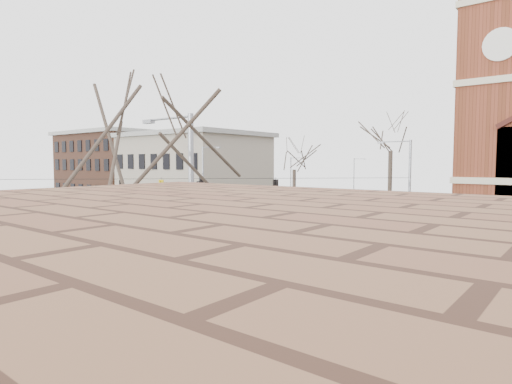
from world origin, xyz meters
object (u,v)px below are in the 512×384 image
Objects in this scene: signal_pole_se at (188,230)px; tree_nw_far at (196,157)px; tree_nw_near at (294,165)px; tree_ne at (391,145)px; signal_pole_ne at (407,194)px; streetlight_north_a at (292,183)px; streetlight_north_b at (355,179)px; tree_se at (156,178)px; signal_pole_nw at (204,184)px; parked_car_a at (454,262)px; cargo_van at (242,251)px.

tree_nw_far is at bearing 136.19° from signal_pole_se.
tree_ne is (10.13, -0.40, 1.83)m from tree_nw_near.
signal_pole_se is 0.92× the size of tree_nw_near.
signal_pole_ne is 27.48m from streetlight_north_a.
tree_nw_near is at bearing 177.74° from tree_ne.
tree_ne reaches higher than signal_pole_ne.
signal_pole_se is 0.73× the size of tree_ne.
signal_pole_ne is 5.18m from tree_ne.
tree_nw_near reaches higher than streetlight_north_b.
tree_se is (23.85, -62.40, 2.51)m from streetlight_north_b.
tree_ne is (20.32, 2.37, 3.97)m from signal_pole_nw.
parked_car_a is at bearing -37.56° from tree_ne.
signal_pole_se is 0.94× the size of tree_se.
signal_pole_nw is 0.92× the size of tree_nw_near.
streetlight_north_a is (-21.97, 39.50, -0.48)m from signal_pole_se.
streetlight_north_a is 1.00× the size of streetlight_north_b.
signal_pole_se reaches higher than streetlight_north_b.
signal_pole_ne is 1.00× the size of signal_pole_se.
tree_ne reaches higher than streetlight_north_a.
streetlight_north_a is 16.92m from tree_nw_near.
signal_pole_nw is 35.73m from tree_se.
tree_nw_far is 1.13× the size of tree_nw_near.
cargo_van is at bearing -62.23° from streetlight_north_a.
tree_nw_near reaches higher than signal_pole_nw.
tree_ne is 28.65m from tree_se.
signal_pole_se is at bearing -47.97° from cargo_van.
signal_pole_ne is 6.61m from parked_car_a.
tree_se is (4.20, -28.27, -1.94)m from tree_ne.
signal_pole_ne is 22.64m from signal_pole_nw.
tree_ne is at bearing 95.23° from signal_pole_se.
tree_nw_near is at bearing 116.55° from tree_se.
streetlight_north_a reaches higher than cargo_van.
tree_nw_far reaches higher than streetlight_north_a.
parked_car_a is 11.71m from tree_ne.
streetlight_north_a is at bearing 143.10° from signal_pole_ne.
tree_ne is at bearing 80.44° from cargo_van.
signal_pole_nw is 1.12× the size of streetlight_north_a.
signal_pole_ne is at bearing -12.54° from tree_nw_near.
streetlight_north_b is at bearing 88.95° from signal_pole_nw.
streetlight_north_b is 0.72× the size of tree_nw_far.
tree_nw_near reaches higher than parked_car_a.
tree_se is at bearing -85.86° from signal_pole_ne.
tree_se reaches higher than signal_pole_se.
parked_car_a is (26.20, -39.16, -3.84)m from streetlight_north_b.
streetlight_north_b is 0.65× the size of tree_ne.
tree_nw_far is at bearing 88.43° from parked_car_a.
tree_se is at bearing -177.75° from parked_car_a.
tree_se is at bearing -44.94° from tree_nw_far.
tree_ne is (19.65, -14.13, 4.46)m from streetlight_north_a.
tree_nw_near is at bearing 119.95° from cargo_van.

